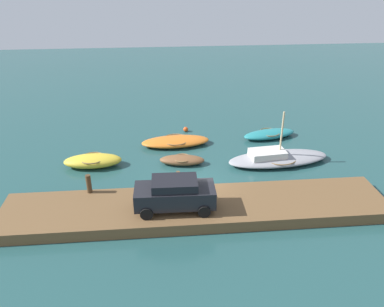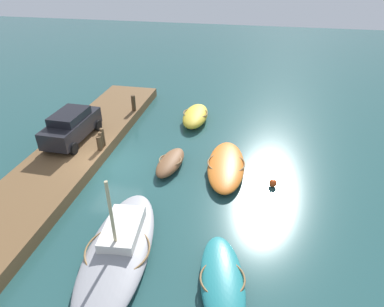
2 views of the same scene
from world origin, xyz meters
TOP-DOWN VIEW (x-y plane):
  - ground_plane at (0.00, 0.00)m, footprint 84.00×84.00m
  - dock_platform at (0.00, -2.37)m, footprint 20.35×3.70m
  - dinghy_brown at (-0.39, 3.17)m, footprint 3.07×1.47m
  - sailboat_grey at (5.91, 2.81)m, footprint 7.03×3.03m
  - rowboat_teal at (6.51, 6.79)m, footprint 4.35×2.34m
  - rowboat_yellow at (-6.21, 3.40)m, footprint 3.74×1.68m
  - motorboat_orange at (-0.67, 6.11)m, footprint 5.03×2.24m
  - mooring_post_west at (-5.76, -0.77)m, footprint 0.28×0.28m
  - mooring_post_mid_west at (-0.86, -0.77)m, footprint 0.20×0.20m
  - mooring_post_mid_east at (-0.60, -0.77)m, footprint 0.22×0.22m
  - mooring_post_east at (-0.37, -0.77)m, footprint 0.26×0.26m
  - parked_car at (-1.15, -2.74)m, footprint 4.10×1.96m
  - marker_buoy at (0.27, 8.54)m, footprint 0.38×0.38m

SIDE VIEW (x-z plane):
  - ground_plane at x=0.00m, z-range 0.00..0.00m
  - marker_buoy at x=0.27m, z-range 0.00..0.38m
  - rowboat_teal at x=6.51m, z-range 0.01..0.59m
  - motorboat_orange at x=-0.67m, z-range 0.01..0.60m
  - dinghy_brown at x=-0.39m, z-range 0.01..0.61m
  - dock_platform at x=0.00m, z-range 0.00..0.63m
  - sailboat_grey at x=5.91m, z-range -1.44..2.16m
  - rowboat_yellow at x=-6.21m, z-range 0.01..0.81m
  - mooring_post_east at x=-0.37m, z-range 0.63..1.44m
  - mooring_post_mid_east at x=-0.60m, z-range 0.63..1.58m
  - mooring_post_mid_west at x=-0.86m, z-range 0.63..1.68m
  - mooring_post_west at x=-5.76m, z-range 0.63..1.71m
  - parked_car at x=-1.15m, z-range 0.67..2.39m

